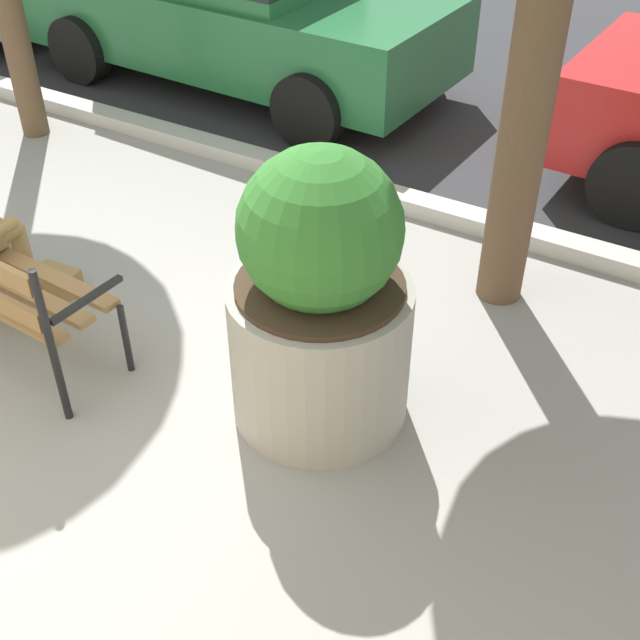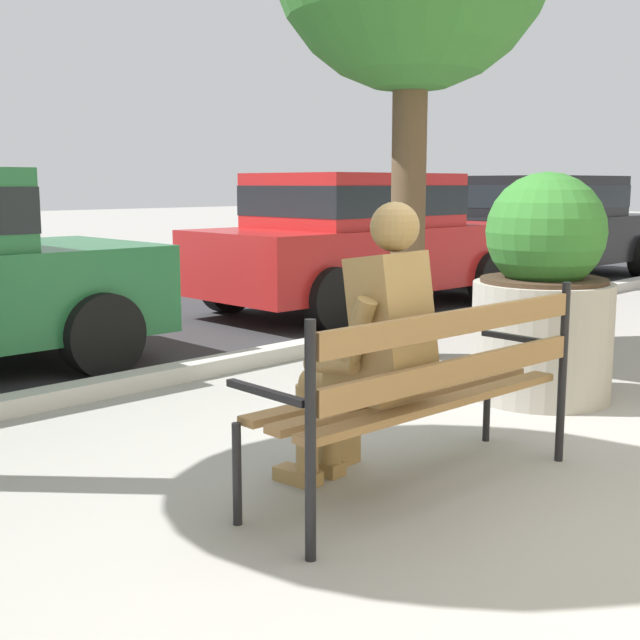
% 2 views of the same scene
% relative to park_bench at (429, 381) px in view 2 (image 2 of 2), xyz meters
% --- Properties ---
extents(ground_plane, '(80.00, 80.00, 0.00)m').
position_rel_park_bench_xyz_m(ground_plane, '(0.22, -0.18, -0.54)').
color(ground_plane, gray).
extents(curb_stone, '(60.00, 0.20, 0.12)m').
position_rel_park_bench_xyz_m(curb_stone, '(0.22, 2.72, -0.48)').
color(curb_stone, '#B2AFA8').
rests_on(curb_stone, ground).
extents(park_bench, '(1.83, 0.64, 0.95)m').
position_rel_park_bench_xyz_m(park_bench, '(0.00, 0.00, 0.00)').
color(park_bench, olive).
rests_on(park_bench, ground).
extents(bronze_statue_seated, '(0.62, 0.80, 1.37)m').
position_rel_park_bench_xyz_m(bronze_statue_seated, '(-0.19, 0.21, 0.12)').
color(bronze_statue_seated, olive).
rests_on(bronze_statue_seated, ground).
extents(concrete_planter, '(0.94, 0.94, 1.53)m').
position_rel_park_bench_xyz_m(concrete_planter, '(1.99, 0.54, 0.16)').
color(concrete_planter, gray).
rests_on(concrete_planter, ground).
extents(parked_car_red, '(4.16, 2.05, 1.56)m').
position_rel_park_bench_xyz_m(parked_car_red, '(4.22, 4.16, 0.30)').
color(parked_car_red, '#B21E1E').
rests_on(parked_car_red, ground).
extents(parked_car_black, '(4.16, 2.05, 1.56)m').
position_rel_park_bench_xyz_m(parked_car_black, '(8.56, 4.16, 0.30)').
color(parked_car_black, black).
rests_on(parked_car_black, ground).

